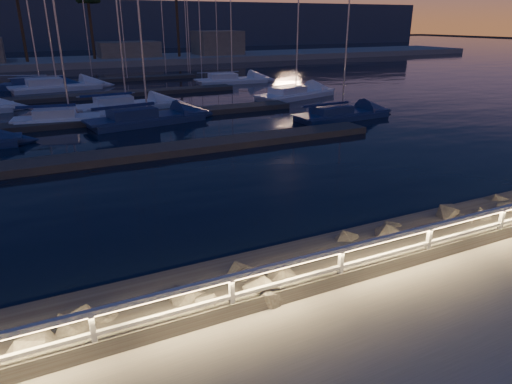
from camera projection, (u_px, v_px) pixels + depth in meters
ground at (399, 267)px, 12.55m from camera, size 400.00×400.00×0.00m
harbor_water at (142, 111)px, 39.11m from camera, size 400.00×440.00×0.60m
guard_rail at (400, 242)px, 12.25m from camera, size 44.11×0.12×1.06m
riprap at (441, 225)px, 15.79m from camera, size 37.89×2.41×1.35m
floating_docks at (138, 102)px, 39.99m from camera, size 22.00×36.00×0.40m
far_shore at (81, 60)px, 74.59m from camera, size 160.00×14.00×5.20m
palm_center at (88, 3)px, 71.58m from camera, size 3.00×3.00×9.70m
sailboat_c at (144, 118)px, 32.42m from camera, size 8.87×3.89×14.57m
sailboat_d at (340, 114)px, 34.06m from camera, size 7.94×2.81×13.20m
sailboat_f at (67, 118)px, 32.37m from camera, size 7.79×3.36×12.86m
sailboat_g at (124, 104)px, 37.64m from camera, size 8.19×3.07×13.61m
sailboat_h at (294, 93)px, 43.18m from camera, size 9.20×5.00×15.00m
sailboat_k at (55, 86)px, 47.83m from camera, size 9.58×3.95×15.79m
sailboat_l at (230, 80)px, 53.37m from camera, size 8.82×3.26×14.61m
sailboat_n at (38, 85)px, 48.72m from camera, size 8.53×5.31×14.14m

